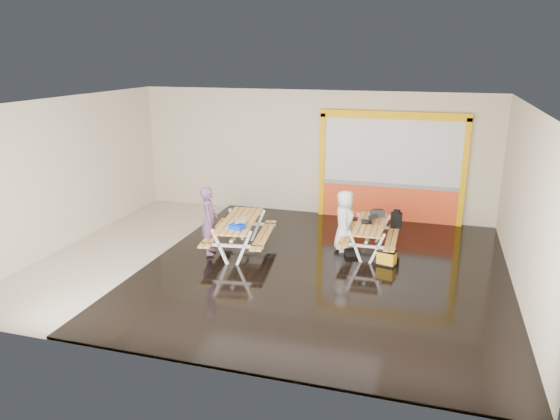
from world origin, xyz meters
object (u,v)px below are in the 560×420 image
(picnic_table_left, at_px, (240,228))
(blue_pouch, at_px, (237,227))
(person_right, at_px, (345,221))
(laptop_right, at_px, (369,220))
(backpack, at_px, (396,219))
(person_left, at_px, (209,220))
(dark_case, at_px, (352,252))
(laptop_left, at_px, (236,224))
(picnic_table_right, at_px, (370,230))
(fluke_bag, at_px, (387,258))
(toolbox, at_px, (378,214))

(picnic_table_left, bearing_deg, blue_pouch, -73.98)
(person_right, distance_m, laptop_right, 0.56)
(backpack, bearing_deg, laptop_right, -133.23)
(person_left, bearing_deg, dark_case, -93.56)
(laptop_left, relative_size, laptop_right, 1.18)
(person_right, xyz_separation_m, blue_pouch, (-2.11, -1.38, 0.10))
(person_left, relative_size, laptop_left, 3.09)
(picnic_table_right, height_order, person_right, person_right)
(laptop_right, xyz_separation_m, blue_pouch, (-2.64, -1.53, 0.08))
(blue_pouch, xyz_separation_m, fluke_bag, (3.15, 0.74, -0.65))
(laptop_right, bearing_deg, person_right, -163.92)
(person_right, bearing_deg, dark_case, -144.21)
(blue_pouch, xyz_separation_m, dark_case, (2.35, 1.12, -0.75))
(picnic_table_left, xyz_separation_m, person_right, (2.28, 0.78, 0.14))
(laptop_right, bearing_deg, blue_pouch, -149.92)
(person_left, relative_size, backpack, 3.50)
(laptop_left, bearing_deg, picnic_table_right, 25.08)
(person_left, xyz_separation_m, toolbox, (3.56, 1.74, -0.04))
(picnic_table_left, height_order, picnic_table_right, picnic_table_left)
(laptop_right, bearing_deg, toolbox, 73.79)
(laptop_right, xyz_separation_m, backpack, (0.58, 0.61, -0.12))
(fluke_bag, bearing_deg, laptop_left, -169.70)
(picnic_table_left, distance_m, dark_case, 2.62)
(person_right, xyz_separation_m, toolbox, (0.67, 0.63, 0.04))
(picnic_table_left, distance_m, toolbox, 3.28)
(laptop_right, bearing_deg, picnic_table_right, -61.15)
(picnic_table_right, distance_m, fluke_bag, 0.91)
(blue_pouch, bearing_deg, laptop_right, 30.08)
(picnic_table_left, height_order, blue_pouch, blue_pouch)
(laptop_right, xyz_separation_m, dark_case, (-0.30, -0.41, -0.67))
(laptop_right, distance_m, dark_case, 0.84)
(toolbox, xyz_separation_m, fluke_bag, (0.37, -1.27, -0.60))
(laptop_left, distance_m, toolbox, 3.41)
(picnic_table_left, height_order, person_left, person_left)
(picnic_table_right, height_order, person_left, person_left)
(picnic_table_right, xyz_separation_m, backpack, (0.53, 0.69, 0.10))
(laptop_left, bearing_deg, fluke_bag, 10.30)
(laptop_left, distance_m, fluke_bag, 3.35)
(laptop_left, height_order, backpack, laptop_left)
(toolbox, distance_m, fluke_bag, 1.45)
(picnic_table_left, relative_size, blue_pouch, 7.02)
(person_left, bearing_deg, laptop_left, -118.56)
(person_left, distance_m, laptop_left, 0.70)
(toolbox, bearing_deg, person_right, -136.83)
(picnic_table_left, relative_size, dark_case, 6.71)
(blue_pouch, bearing_deg, person_right, 33.15)
(dark_case, xyz_separation_m, fluke_bag, (0.80, -0.38, 0.10))
(dark_case, bearing_deg, person_left, -164.73)
(person_left, height_order, fluke_bag, person_left)
(person_left, bearing_deg, person_right, -87.86)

